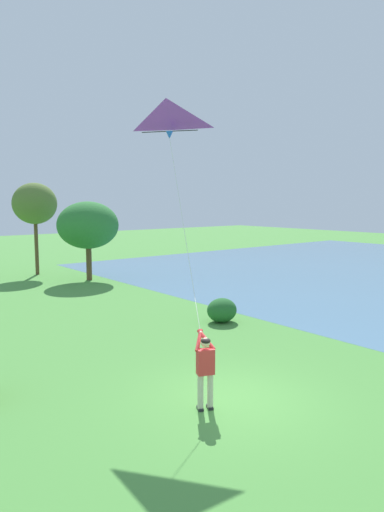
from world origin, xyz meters
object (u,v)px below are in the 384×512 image
Objects in this scene: flying_kite at (166,119)px; tree_lakeside_far at (88,225)px; lakeside_shrub at (222,310)px; tree_horizon_far at (35,204)px; person_kite_flyer at (205,366)px.

tree_lakeside_far is at bearing 71.86° from flying_kite.
flying_kite is at bearing -150.25° from lakeside_shrub.
tree_horizon_far is (3.26, 19.39, -2.44)m from flying_kite.
flying_kite reaches higher than tree_horizon_far.
tree_horizon_far is 4.69m from tree_lakeside_far.
lakeside_shrub is (4.59, 2.62, -6.66)m from flying_kite.
lakeside_shrub is at bearing 44.47° from person_kite_flyer.
tree_horizon_far is (4.28, 22.27, 3.65)m from person_kite_flyer.
lakeside_shrub is at bearing -91.81° from tree_lakeside_far.
tree_lakeside_far is (4.99, 15.22, -3.74)m from flying_kite.
tree_lakeside_far is at bearing 71.64° from person_kite_flyer.
tree_horizon_far is 1.25× the size of tree_lakeside_far.
tree_lakeside_far is 3.87× the size of lakeside_shrub.
lakeside_shrub is (1.33, -16.77, -4.21)m from tree_horizon_far.
flying_kite is 8.50m from lakeside_shrub.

